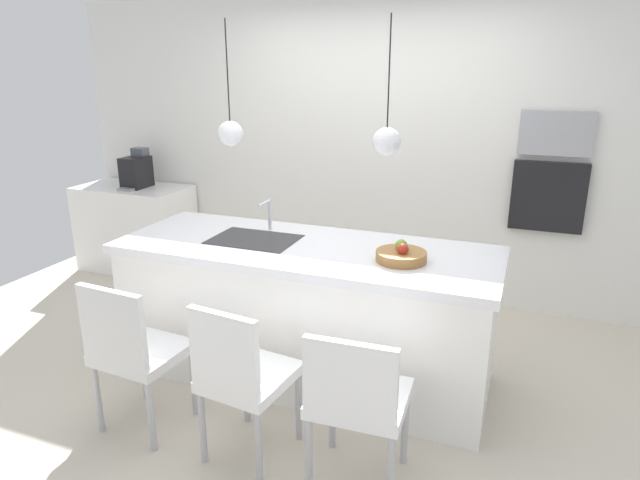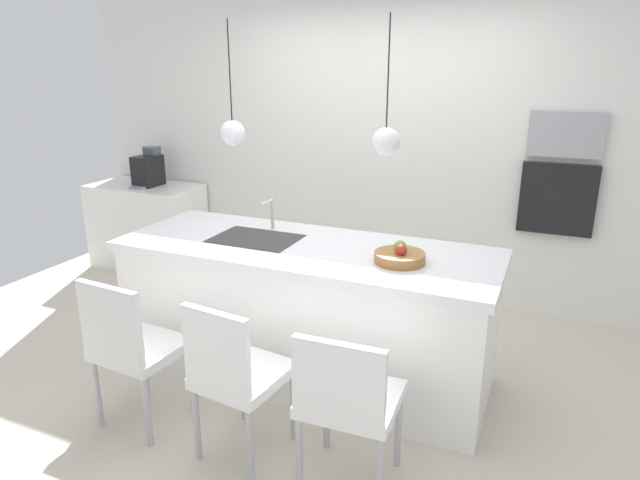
{
  "view_description": "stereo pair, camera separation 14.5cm",
  "coord_description": "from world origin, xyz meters",
  "px_view_note": "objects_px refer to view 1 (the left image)",
  "views": [
    {
      "loc": [
        1.29,
        -3.09,
        2.02
      ],
      "look_at": [
        0.1,
        0.0,
        0.97
      ],
      "focal_mm": 31.07,
      "sensor_mm": 36.0,
      "label": 1
    },
    {
      "loc": [
        1.42,
        -3.04,
        2.02
      ],
      "look_at": [
        0.1,
        0.0,
        0.97
      ],
      "focal_mm": 31.07,
      "sensor_mm": 36.0,
      "label": 2
    }
  ],
  "objects_px": {
    "chair_far": "(357,398)",
    "oven": "(548,197)",
    "chair_near": "(133,348)",
    "chair_middle": "(242,374)",
    "coffee_machine": "(136,171)",
    "fruit_bowl": "(401,255)",
    "microwave": "(556,133)"
  },
  "relations": [
    {
      "from": "microwave",
      "to": "fruit_bowl",
      "type": "bearing_deg",
      "value": -116.15
    },
    {
      "from": "fruit_bowl",
      "to": "oven",
      "type": "bearing_deg",
      "value": 63.85
    },
    {
      "from": "oven",
      "to": "chair_middle",
      "type": "height_order",
      "value": "oven"
    },
    {
      "from": "coffee_machine",
      "to": "oven",
      "type": "distance_m",
      "value": 3.78
    },
    {
      "from": "chair_near",
      "to": "chair_far",
      "type": "xyz_separation_m",
      "value": [
        1.29,
        0.01,
        -0.01
      ]
    },
    {
      "from": "chair_near",
      "to": "chair_middle",
      "type": "xyz_separation_m",
      "value": [
        0.68,
        -0.0,
        -0.01
      ]
    },
    {
      "from": "coffee_machine",
      "to": "oven",
      "type": "xyz_separation_m",
      "value": [
        3.77,
        0.3,
        -0.0
      ]
    },
    {
      "from": "oven",
      "to": "chair_far",
      "type": "distance_m",
      "value": 2.66
    },
    {
      "from": "coffee_machine",
      "to": "chair_far",
      "type": "relative_size",
      "value": 0.44
    },
    {
      "from": "fruit_bowl",
      "to": "chair_near",
      "type": "bearing_deg",
      "value": -146.79
    },
    {
      "from": "chair_far",
      "to": "oven",
      "type": "bearing_deg",
      "value": 72.04
    },
    {
      "from": "coffee_machine",
      "to": "microwave",
      "type": "xyz_separation_m",
      "value": [
        3.77,
        0.3,
        0.5
      ]
    },
    {
      "from": "coffee_machine",
      "to": "chair_far",
      "type": "bearing_deg",
      "value": -36.41
    },
    {
      "from": "fruit_bowl",
      "to": "coffee_machine",
      "type": "relative_size",
      "value": 0.79
    },
    {
      "from": "chair_near",
      "to": "chair_far",
      "type": "relative_size",
      "value": 1.06
    },
    {
      "from": "chair_near",
      "to": "chair_middle",
      "type": "relative_size",
      "value": 1.01
    },
    {
      "from": "oven",
      "to": "chair_far",
      "type": "bearing_deg",
      "value": -107.96
    },
    {
      "from": "microwave",
      "to": "chair_middle",
      "type": "distance_m",
      "value": 3.04
    },
    {
      "from": "microwave",
      "to": "oven",
      "type": "height_order",
      "value": "microwave"
    },
    {
      "from": "chair_far",
      "to": "fruit_bowl",
      "type": "bearing_deg",
      "value": 90.06
    },
    {
      "from": "chair_middle",
      "to": "chair_far",
      "type": "height_order",
      "value": "chair_middle"
    },
    {
      "from": "oven",
      "to": "chair_far",
      "type": "relative_size",
      "value": 0.64
    },
    {
      "from": "coffee_machine",
      "to": "chair_near",
      "type": "height_order",
      "value": "coffee_machine"
    },
    {
      "from": "microwave",
      "to": "coffee_machine",
      "type": "bearing_deg",
      "value": -175.49
    },
    {
      "from": "chair_middle",
      "to": "chair_near",
      "type": "bearing_deg",
      "value": 179.95
    },
    {
      "from": "chair_far",
      "to": "chair_middle",
      "type": "bearing_deg",
      "value": -179.41
    },
    {
      "from": "fruit_bowl",
      "to": "chair_near",
      "type": "xyz_separation_m",
      "value": [
        -1.29,
        -0.85,
        -0.43
      ]
    },
    {
      "from": "coffee_machine",
      "to": "oven",
      "type": "bearing_deg",
      "value": 4.51
    },
    {
      "from": "oven",
      "to": "chair_far",
      "type": "height_order",
      "value": "oven"
    },
    {
      "from": "oven",
      "to": "coffee_machine",
      "type": "bearing_deg",
      "value": -175.49
    },
    {
      "from": "coffee_machine",
      "to": "chair_near",
      "type": "bearing_deg",
      "value": -52.71
    },
    {
      "from": "chair_near",
      "to": "coffee_machine",
      "type": "bearing_deg",
      "value": 127.29
    }
  ]
}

